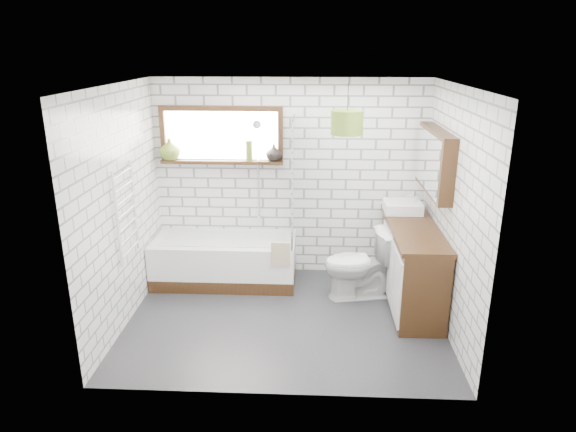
{
  "coord_description": "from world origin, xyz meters",
  "views": [
    {
      "loc": [
        0.28,
        -5.0,
        2.86
      ],
      "look_at": [
        0.02,
        0.25,
        1.11
      ],
      "focal_mm": 32.0,
      "sensor_mm": 36.0,
      "label": 1
    }
  ],
  "objects_px": {
    "basin": "(403,207)",
    "vanity": "(412,264)",
    "pendant": "(347,122)",
    "toilet": "(359,264)",
    "bathtub": "(225,260)"
  },
  "relations": [
    {
      "from": "bathtub",
      "to": "basin",
      "type": "bearing_deg",
      "value": 1.48
    },
    {
      "from": "basin",
      "to": "vanity",
      "type": "bearing_deg",
      "value": -83.16
    },
    {
      "from": "basin",
      "to": "toilet",
      "type": "xyz_separation_m",
      "value": [
        -0.53,
        -0.41,
        -0.59
      ]
    },
    {
      "from": "basin",
      "to": "pendant",
      "type": "relative_size",
      "value": 1.31
    },
    {
      "from": "bathtub",
      "to": "pendant",
      "type": "bearing_deg",
      "value": -20.87
    },
    {
      "from": "vanity",
      "to": "basin",
      "type": "distance_m",
      "value": 0.73
    },
    {
      "from": "basin",
      "to": "toilet",
      "type": "relative_size",
      "value": 0.52
    },
    {
      "from": "basin",
      "to": "toilet",
      "type": "bearing_deg",
      "value": -142.35
    },
    {
      "from": "vanity",
      "to": "toilet",
      "type": "distance_m",
      "value": 0.6
    },
    {
      "from": "bathtub",
      "to": "vanity",
      "type": "distance_m",
      "value": 2.29
    },
    {
      "from": "toilet",
      "to": "pendant",
      "type": "xyz_separation_m",
      "value": [
        -0.22,
        -0.2,
        1.68
      ]
    },
    {
      "from": "pendant",
      "to": "toilet",
      "type": "bearing_deg",
      "value": 42.27
    },
    {
      "from": "vanity",
      "to": "toilet",
      "type": "xyz_separation_m",
      "value": [
        -0.59,
        0.09,
        -0.05
      ]
    },
    {
      "from": "toilet",
      "to": "pendant",
      "type": "distance_m",
      "value": 1.71
    },
    {
      "from": "pendant",
      "to": "vanity",
      "type": "bearing_deg",
      "value": 7.4
    }
  ]
}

